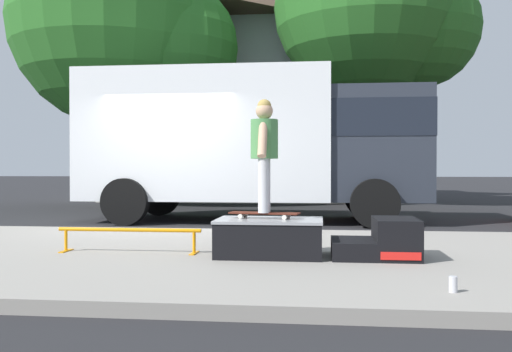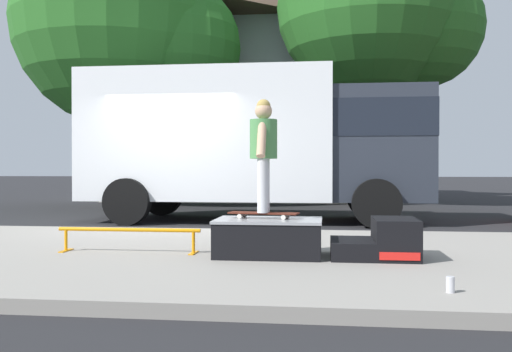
{
  "view_description": "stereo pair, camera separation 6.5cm",
  "coord_description": "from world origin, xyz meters",
  "px_view_note": "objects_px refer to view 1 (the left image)",
  "views": [
    {
      "loc": [
        2.85,
        -9.41,
        1.08
      ],
      "look_at": [
        2.04,
        -2.18,
        0.99
      ],
      "focal_mm": 39.73,
      "sensor_mm": 36.0,
      "label": 1
    },
    {
      "loc": [
        2.92,
        -9.41,
        1.08
      ],
      "look_at": [
        2.04,
        -2.18,
        0.99
      ],
      "focal_mm": 39.73,
      "sensor_mm": 36.0,
      "label": 2
    }
  ],
  "objects_px": {
    "grind_rail": "(129,234)",
    "street_tree_main": "(127,29)",
    "skater_kid": "(264,146)",
    "box_truck": "(255,139)",
    "skateboard": "(264,213)",
    "skate_box": "(270,236)",
    "soda_can": "(453,284)",
    "street_tree_neighbour": "(377,11)",
    "kicker_ramp": "(382,241)"
  },
  "relations": [
    {
      "from": "grind_rail",
      "to": "street_tree_main",
      "type": "distance_m",
      "value": 11.26
    },
    {
      "from": "skater_kid",
      "to": "box_truck",
      "type": "bearing_deg",
      "value": 97.57
    },
    {
      "from": "street_tree_main",
      "to": "skateboard",
      "type": "bearing_deg",
      "value": -62.89
    },
    {
      "from": "skate_box",
      "to": "skater_kid",
      "type": "xyz_separation_m",
      "value": [
        -0.06,
        0.05,
        1.0
      ]
    },
    {
      "from": "skater_kid",
      "to": "soda_can",
      "type": "xyz_separation_m",
      "value": [
        1.64,
        -1.73,
        -1.15
      ]
    },
    {
      "from": "grind_rail",
      "to": "street_tree_neighbour",
      "type": "height_order",
      "value": "street_tree_neighbour"
    },
    {
      "from": "skate_box",
      "to": "skateboard",
      "type": "bearing_deg",
      "value": 143.19
    },
    {
      "from": "box_truck",
      "to": "grind_rail",
      "type": "bearing_deg",
      "value": -98.94
    },
    {
      "from": "box_truck",
      "to": "street_tree_main",
      "type": "relative_size",
      "value": 0.83
    },
    {
      "from": "skateboard",
      "to": "soda_can",
      "type": "bearing_deg",
      "value": -46.49
    },
    {
      "from": "box_truck",
      "to": "street_tree_main",
      "type": "height_order",
      "value": "street_tree_main"
    },
    {
      "from": "box_truck",
      "to": "street_tree_main",
      "type": "distance_m",
      "value": 6.9
    },
    {
      "from": "street_tree_neighbour",
      "to": "soda_can",
      "type": "bearing_deg",
      "value": -92.9
    },
    {
      "from": "street_tree_neighbour",
      "to": "street_tree_main",
      "type": "bearing_deg",
      "value": -173.95
    },
    {
      "from": "skater_kid",
      "to": "street_tree_main",
      "type": "xyz_separation_m",
      "value": [
        -4.93,
        9.63,
        3.79
      ]
    },
    {
      "from": "kicker_ramp",
      "to": "street_tree_neighbour",
      "type": "bearing_deg",
      "value": 84.7
    },
    {
      "from": "skate_box",
      "to": "street_tree_main",
      "type": "distance_m",
      "value": 11.9
    },
    {
      "from": "kicker_ramp",
      "to": "skater_kid",
      "type": "height_order",
      "value": "skater_kid"
    },
    {
      "from": "soda_can",
      "to": "box_truck",
      "type": "bearing_deg",
      "value": 108.33
    },
    {
      "from": "street_tree_neighbour",
      "to": "kicker_ramp",
      "type": "bearing_deg",
      "value": -95.3
    },
    {
      "from": "skate_box",
      "to": "grind_rail",
      "type": "distance_m",
      "value": 1.62
    },
    {
      "from": "skateboard",
      "to": "street_tree_main",
      "type": "bearing_deg",
      "value": 117.11
    },
    {
      "from": "skate_box",
      "to": "box_truck",
      "type": "relative_size",
      "value": 0.17
    },
    {
      "from": "skater_kid",
      "to": "street_tree_neighbour",
      "type": "height_order",
      "value": "street_tree_neighbour"
    },
    {
      "from": "grind_rail",
      "to": "street_tree_main",
      "type": "height_order",
      "value": "street_tree_main"
    },
    {
      "from": "grind_rail",
      "to": "skater_kid",
      "type": "xyz_separation_m",
      "value": [
        1.56,
        -0.02,
        1.0
      ]
    },
    {
      "from": "skater_kid",
      "to": "street_tree_main",
      "type": "bearing_deg",
      "value": 117.11
    },
    {
      "from": "kicker_ramp",
      "to": "skater_kid",
      "type": "distance_m",
      "value": 1.65
    },
    {
      "from": "skate_box",
      "to": "kicker_ramp",
      "type": "height_order",
      "value": "kicker_ramp"
    },
    {
      "from": "skater_kid",
      "to": "box_truck",
      "type": "relative_size",
      "value": 0.18
    },
    {
      "from": "soda_can",
      "to": "box_truck",
      "type": "distance_m",
      "value": 7.64
    },
    {
      "from": "kicker_ramp",
      "to": "skater_kid",
      "type": "bearing_deg",
      "value": 177.86
    },
    {
      "from": "kicker_ramp",
      "to": "skateboard",
      "type": "bearing_deg",
      "value": 177.86
    },
    {
      "from": "kicker_ramp",
      "to": "box_truck",
      "type": "bearing_deg",
      "value": 110.21
    },
    {
      "from": "skate_box",
      "to": "soda_can",
      "type": "height_order",
      "value": "skate_box"
    },
    {
      "from": "soda_can",
      "to": "street_tree_main",
      "type": "bearing_deg",
      "value": 120.04
    },
    {
      "from": "street_tree_main",
      "to": "skate_box",
      "type": "bearing_deg",
      "value": -62.71
    },
    {
      "from": "skater_kid",
      "to": "street_tree_neighbour",
      "type": "distance_m",
      "value": 11.47
    },
    {
      "from": "skateboard",
      "to": "street_tree_neighbour",
      "type": "xyz_separation_m",
      "value": [
        2.25,
        10.4,
        5.04
      ]
    },
    {
      "from": "kicker_ramp",
      "to": "skater_kid",
      "type": "xyz_separation_m",
      "value": [
        -1.28,
        0.05,
        1.04
      ]
    },
    {
      "from": "skate_box",
      "to": "box_truck",
      "type": "height_order",
      "value": "box_truck"
    },
    {
      "from": "kicker_ramp",
      "to": "skate_box",
      "type": "bearing_deg",
      "value": 179.98
    },
    {
      "from": "skateboard",
      "to": "skater_kid",
      "type": "distance_m",
      "value": 0.75
    },
    {
      "from": "kicker_ramp",
      "to": "skater_kid",
      "type": "relative_size",
      "value": 0.73
    },
    {
      "from": "kicker_ramp",
      "to": "street_tree_neighbour",
      "type": "height_order",
      "value": "street_tree_neighbour"
    },
    {
      "from": "soda_can",
      "to": "street_tree_neighbour",
      "type": "distance_m",
      "value": 13.3
    },
    {
      "from": "grind_rail",
      "to": "soda_can",
      "type": "xyz_separation_m",
      "value": [
        3.2,
        -1.75,
        -0.15
      ]
    },
    {
      "from": "grind_rail",
      "to": "street_tree_main",
      "type": "xyz_separation_m",
      "value": [
        -3.37,
        9.61,
        4.78
      ]
    },
    {
      "from": "grind_rail",
      "to": "kicker_ramp",
      "type": "bearing_deg",
      "value": -1.4
    },
    {
      "from": "skate_box",
      "to": "grind_rail",
      "type": "xyz_separation_m",
      "value": [
        -1.62,
        0.07,
        -0.0
      ]
    }
  ]
}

